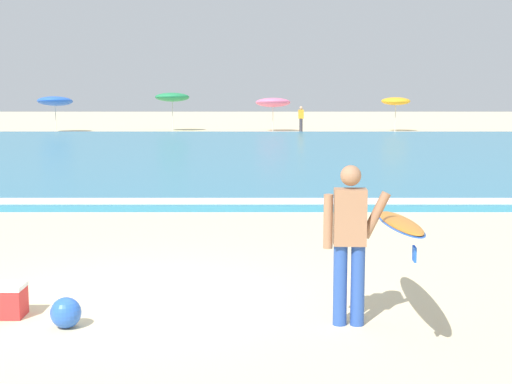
% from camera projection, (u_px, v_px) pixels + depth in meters
% --- Properties ---
extents(ground_plane, '(160.00, 160.00, 0.00)m').
position_uv_depth(ground_plane, '(144.00, 299.00, 8.84)').
color(ground_plane, beige).
extents(sea, '(120.00, 28.00, 0.14)m').
position_uv_depth(sea, '(222.00, 153.00, 29.04)').
color(sea, teal).
rests_on(sea, ground).
extents(surf_foam, '(120.00, 0.87, 0.01)m').
position_uv_depth(surf_foam, '(193.00, 201.00, 15.76)').
color(surf_foam, white).
rests_on(surf_foam, sea).
extents(surfer_with_board, '(1.02, 2.64, 1.73)m').
position_uv_depth(surfer_with_board, '(374.00, 231.00, 7.73)').
color(surfer_with_board, '#284CA3').
rests_on(surfer_with_board, ground).
extents(beach_umbrella_0, '(2.11, 2.16, 2.25)m').
position_uv_depth(beach_umbrella_0, '(56.00, 101.00, 44.36)').
color(beach_umbrella_0, beige).
rests_on(beach_umbrella_0, ground).
extents(beach_umbrella_1, '(2.14, 2.17, 2.45)m').
position_uv_depth(beach_umbrella_1, '(173.00, 97.00, 45.72)').
color(beach_umbrella_1, beige).
rests_on(beach_umbrella_1, ground).
extents(beach_umbrella_2, '(2.16, 2.20, 2.16)m').
position_uv_depth(beach_umbrella_2, '(273.00, 102.00, 45.26)').
color(beach_umbrella_2, beige).
rests_on(beach_umbrella_2, ground).
extents(beach_umbrella_3, '(1.77, 1.78, 2.12)m').
position_uv_depth(beach_umbrella_3, '(396.00, 101.00, 45.12)').
color(beach_umbrella_3, beige).
rests_on(beach_umbrella_3, ground).
extents(beachgoer_near_row_left, '(0.32, 0.20, 1.58)m').
position_uv_depth(beachgoer_near_row_left, '(301.00, 118.00, 44.20)').
color(beachgoer_near_row_left, '#383842').
rests_on(beachgoer_near_row_left, ground).
extents(beach_ball, '(0.33, 0.33, 0.33)m').
position_uv_depth(beach_ball, '(66.00, 313.00, 7.76)').
color(beach_ball, blue).
rests_on(beach_ball, ground).
extents(cooler_box, '(0.49, 0.35, 0.37)m').
position_uv_depth(cooler_box, '(3.00, 300.00, 8.15)').
color(cooler_box, red).
rests_on(cooler_box, ground).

